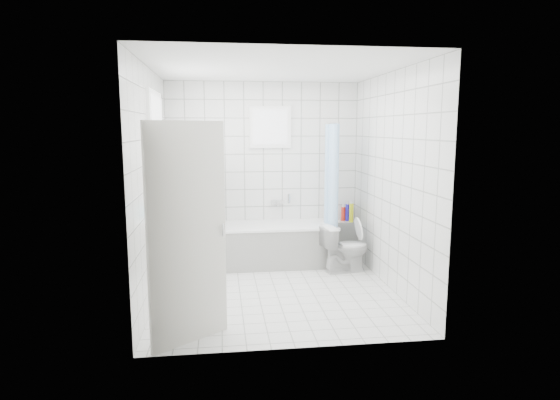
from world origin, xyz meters
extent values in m
plane|color=white|center=(0.00, 0.00, 0.00)|extent=(3.00, 3.00, 0.00)
plane|color=white|center=(0.00, 0.00, 2.60)|extent=(3.00, 3.00, 0.00)
cube|color=white|center=(0.00, 1.50, 1.30)|extent=(2.80, 0.02, 2.60)
cube|color=white|center=(0.00, -1.50, 1.30)|extent=(2.80, 0.02, 2.60)
cube|color=white|center=(-1.40, 0.00, 1.30)|extent=(0.02, 3.00, 2.60)
cube|color=white|center=(1.40, 0.00, 1.30)|extent=(0.02, 3.00, 2.60)
cube|color=white|center=(-1.35, 0.30, 1.60)|extent=(0.01, 0.90, 1.40)
cube|color=white|center=(0.10, 1.46, 1.95)|extent=(0.50, 0.01, 0.50)
cube|color=white|center=(-1.31, 0.30, 0.86)|extent=(0.18, 1.02, 0.08)
cube|color=silver|center=(-0.93, -1.24, 1.00)|extent=(0.67, 0.51, 2.00)
cube|color=white|center=(0.09, 1.12, 0.28)|extent=(1.76, 0.75, 0.55)
cube|color=white|center=(0.09, 1.12, 0.57)|extent=(1.78, 0.77, 0.03)
cube|color=white|center=(-0.86, 1.07, 0.75)|extent=(0.15, 0.85, 1.50)
cube|color=white|center=(1.22, 1.38, 0.28)|extent=(0.40, 0.24, 0.55)
imported|color=white|center=(1.03, 0.65, 0.33)|extent=(0.69, 0.48, 0.65)
cylinder|color=silver|center=(0.92, 1.10, 2.00)|extent=(0.02, 0.80, 0.02)
cube|color=silver|center=(0.19, 1.46, 0.85)|extent=(0.18, 0.06, 0.06)
imported|color=#35CAF1|center=(-1.30, 0.13, 1.00)|extent=(0.13, 0.13, 0.19)
imported|color=#CA6594|center=(-1.30, 0.55, 1.01)|extent=(0.14, 0.13, 0.21)
imported|color=white|center=(-1.30, 0.42, 1.05)|extent=(0.15, 0.15, 0.29)
cylinder|color=red|center=(1.20, 1.41, 0.65)|extent=(0.06, 0.06, 0.21)
cylinder|color=#FAFF1A|center=(1.29, 1.29, 0.69)|extent=(0.06, 0.06, 0.28)
cylinder|color=#241AD0|center=(1.26, 1.40, 0.68)|extent=(0.06, 0.06, 0.25)
camera|label=1|loc=(-0.64, -5.35, 1.93)|focal=30.00mm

